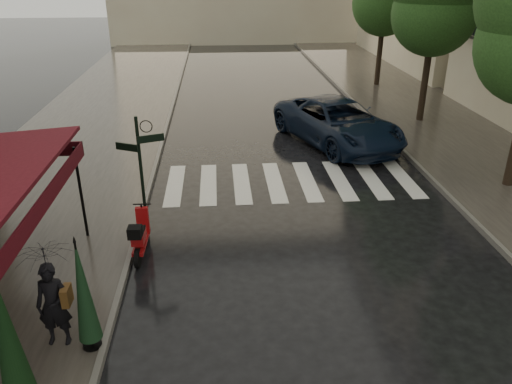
{
  "coord_description": "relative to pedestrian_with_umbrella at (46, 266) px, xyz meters",
  "views": [
    {
      "loc": [
        0.73,
        -8.49,
        6.37
      ],
      "look_at": [
        1.57,
        2.25,
        1.4
      ],
      "focal_mm": 35.0,
      "sensor_mm": 36.0,
      "label": 1
    }
  ],
  "objects": [
    {
      "name": "parasol_front",
      "position": [
        -0.21,
        -1.35,
        -0.18
      ],
      "size": [
        0.48,
        0.48,
        2.67
      ],
      "color": "black",
      "rests_on": "sidewalk_near"
    },
    {
      "name": "sidewalk_far",
      "position": [
        12.49,
        13.17,
        -1.68
      ],
      "size": [
        5.5,
        60.0,
        0.12
      ],
      "primitive_type": "cube",
      "color": "#38332D",
      "rests_on": "ground"
    },
    {
      "name": "curb_far",
      "position": [
        9.69,
        13.17,
        -1.66
      ],
      "size": [
        0.12,
        60.0,
        0.16
      ],
      "primitive_type": "cube",
      "color": "#595651",
      "rests_on": "ground"
    },
    {
      "name": "crosswalk",
      "position": [
        5.22,
        7.17,
        -1.73
      ],
      "size": [
        7.85,
        3.2,
        0.01
      ],
      "color": "silver",
      "rests_on": "ground"
    },
    {
      "name": "curb_near",
      "position": [
        0.79,
        13.17,
        -1.66
      ],
      "size": [
        0.12,
        60.0,
        0.16
      ],
      "primitive_type": "cube",
      "color": "#595651",
      "rests_on": "ground"
    },
    {
      "name": "parked_car",
      "position": [
        7.5,
        10.73,
        -0.9
      ],
      "size": [
        4.73,
        6.61,
        1.67
      ],
      "primitive_type": "imported",
      "rotation": [
        0.0,
        0.0,
        0.36
      ],
      "color": "black",
      "rests_on": "ground"
    },
    {
      "name": "parasol_back",
      "position": [
        0.59,
        -0.16,
        -0.44
      ],
      "size": [
        0.41,
        0.41,
        2.2
      ],
      "color": "black",
      "rests_on": "sidewalk_near"
    },
    {
      "name": "pedestrian_with_umbrella",
      "position": [
        0.0,
        0.0,
        0.0
      ],
      "size": [
        0.98,
        1.0,
        2.43
      ],
      "rotation": [
        0.0,
        0.0,
        -0.02
      ],
      "color": "black",
      "rests_on": "sidewalk_near"
    },
    {
      "name": "signpost",
      "position": [
        1.05,
        4.17,
        0.09
      ],
      "size": [
        1.17,
        0.29,
        3.1
      ],
      "color": "black",
      "rests_on": "ground"
    },
    {
      "name": "sidewalk_near",
      "position": [
        -2.26,
        13.17,
        -1.68
      ],
      "size": [
        6.0,
        60.0,
        0.12
      ],
      "primitive_type": "cube",
      "color": "#38332D",
      "rests_on": "ground"
    },
    {
      "name": "scooter",
      "position": [
        1.04,
        3.09,
        -1.24
      ],
      "size": [
        0.43,
        1.63,
        1.07
      ],
      "rotation": [
        0.0,
        0.0,
        -0.03
      ],
      "color": "black",
      "rests_on": "ground"
    },
    {
      "name": "ground",
      "position": [
        2.24,
        1.17,
        -1.74
      ],
      "size": [
        120.0,
        120.0,
        0.0
      ],
      "primitive_type": "plane",
      "color": "black",
      "rests_on": "ground"
    }
  ]
}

